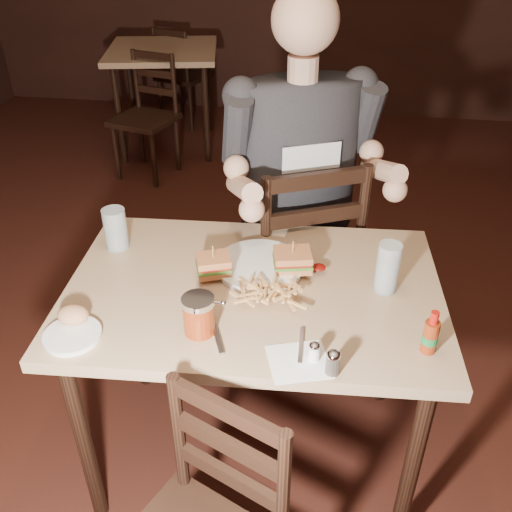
# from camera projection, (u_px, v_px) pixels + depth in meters

# --- Properties ---
(room_shell) EXTENTS (7.00, 7.00, 7.00)m
(room_shell) POSITION_uv_depth(u_px,v_px,m) (257.00, 48.00, 1.70)
(room_shell) COLOR black
(room_shell) RESTS_ON ground
(main_table) EXTENTS (1.20, 0.84, 0.77)m
(main_table) POSITION_uv_depth(u_px,v_px,m) (254.00, 308.00, 1.81)
(main_table) COLOR tan
(main_table) RESTS_ON ground
(bg_table) EXTENTS (0.94, 0.94, 0.77)m
(bg_table) POSITION_uv_depth(u_px,v_px,m) (163.00, 61.00, 4.30)
(bg_table) COLOR tan
(bg_table) RESTS_ON ground
(chair_far) EXTENTS (0.62, 0.64, 0.99)m
(chair_far) POSITION_uv_depth(u_px,v_px,m) (294.00, 259.00, 2.38)
(chair_far) COLOR black
(chair_far) RESTS_ON ground
(bg_chair_far) EXTENTS (0.50, 0.52, 0.82)m
(bg_chair_far) POSITION_uv_depth(u_px,v_px,m) (184.00, 76.00, 4.90)
(bg_chair_far) COLOR black
(bg_chair_far) RESTS_ON ground
(bg_chair_near) EXTENTS (0.49, 0.51, 0.84)m
(bg_chair_near) POSITION_uv_depth(u_px,v_px,m) (144.00, 119.00, 3.99)
(bg_chair_near) COLOR black
(bg_chair_near) RESTS_ON ground
(diner) EXTENTS (0.74, 0.68, 1.04)m
(diner) POSITION_uv_depth(u_px,v_px,m) (304.00, 143.00, 2.04)
(diner) COLOR #27282B
(diner) RESTS_ON chair_far
(dinner_plate) EXTENTS (0.30, 0.30, 0.02)m
(dinner_plate) POSITION_uv_depth(u_px,v_px,m) (260.00, 266.00, 1.84)
(dinner_plate) COLOR white
(dinner_plate) RESTS_ON main_table
(sandwich_left) EXTENTS (0.13, 0.11, 0.09)m
(sandwich_left) POSITION_uv_depth(u_px,v_px,m) (213.00, 260.00, 1.77)
(sandwich_left) COLOR #C57B47
(sandwich_left) RESTS_ON dinner_plate
(sandwich_right) EXTENTS (0.13, 0.12, 0.10)m
(sandwich_right) POSITION_uv_depth(u_px,v_px,m) (293.00, 255.00, 1.79)
(sandwich_right) COLOR #C57B47
(sandwich_right) RESTS_ON dinner_plate
(fries_pile) EXTENTS (0.26, 0.19, 0.04)m
(fries_pile) POSITION_uv_depth(u_px,v_px,m) (270.00, 291.00, 1.68)
(fries_pile) COLOR #F0B46C
(fries_pile) RESTS_ON dinner_plate
(ketchup_dollop) EXTENTS (0.05, 0.05, 0.01)m
(ketchup_dollop) POSITION_uv_depth(u_px,v_px,m) (319.00, 267.00, 1.81)
(ketchup_dollop) COLOR maroon
(ketchup_dollop) RESTS_ON dinner_plate
(glass_left) EXTENTS (0.08, 0.08, 0.14)m
(glass_left) POSITION_uv_depth(u_px,v_px,m) (116.00, 229.00, 1.91)
(glass_left) COLOR silver
(glass_left) RESTS_ON main_table
(glass_right) EXTENTS (0.07, 0.07, 0.16)m
(glass_right) POSITION_uv_depth(u_px,v_px,m) (388.00, 268.00, 1.71)
(glass_right) COLOR silver
(glass_right) RESTS_ON main_table
(hot_sauce) EXTENTS (0.04, 0.04, 0.13)m
(hot_sauce) POSITION_uv_depth(u_px,v_px,m) (431.00, 332.00, 1.48)
(hot_sauce) COLOR maroon
(hot_sauce) RESTS_ON main_table
(salt_shaker) EXTENTS (0.03, 0.03, 0.06)m
(salt_shaker) POSITION_uv_depth(u_px,v_px,m) (314.00, 352.00, 1.48)
(salt_shaker) COLOR white
(salt_shaker) RESTS_ON main_table
(pepper_shaker) EXTENTS (0.04, 0.04, 0.07)m
(pepper_shaker) POSITION_uv_depth(u_px,v_px,m) (333.00, 363.00, 1.43)
(pepper_shaker) COLOR #38332D
(pepper_shaker) RESTS_ON main_table
(syrup_dispenser) EXTENTS (0.10, 0.10, 0.12)m
(syrup_dispenser) POSITION_uv_depth(u_px,v_px,m) (199.00, 315.00, 1.55)
(syrup_dispenser) COLOR maroon
(syrup_dispenser) RESTS_ON main_table
(napkin) EXTENTS (0.19, 0.19, 0.00)m
(napkin) POSITION_uv_depth(u_px,v_px,m) (299.00, 361.00, 1.48)
(napkin) COLOR white
(napkin) RESTS_ON main_table
(knife) EXTENTS (0.10, 0.21, 0.01)m
(knife) POSITION_uv_depth(u_px,v_px,m) (214.00, 326.00, 1.59)
(knife) COLOR silver
(knife) RESTS_ON napkin
(fork) EXTENTS (0.02, 0.14, 0.00)m
(fork) POSITION_uv_depth(u_px,v_px,m) (301.00, 345.00, 1.53)
(fork) COLOR silver
(fork) RESTS_ON napkin
(side_plate) EXTENTS (0.16, 0.16, 0.01)m
(side_plate) POSITION_uv_depth(u_px,v_px,m) (73.00, 337.00, 1.56)
(side_plate) COLOR white
(side_plate) RESTS_ON main_table
(bread_roll) EXTENTS (0.09, 0.08, 0.05)m
(bread_roll) POSITION_uv_depth(u_px,v_px,m) (73.00, 315.00, 1.59)
(bread_roll) COLOR tan
(bread_roll) RESTS_ON side_plate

